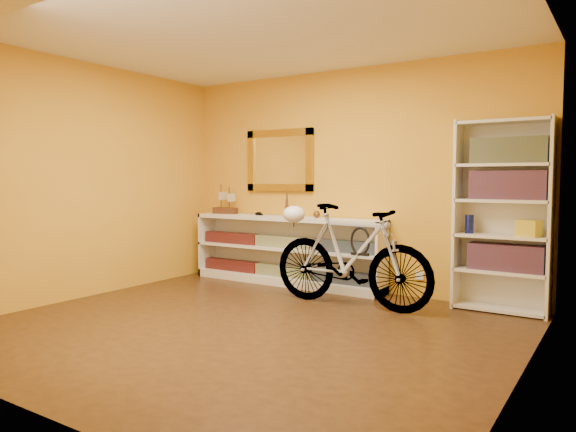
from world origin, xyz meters
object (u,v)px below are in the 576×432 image
Objects in this scene: bookcase at (502,216)px; bicycle at (351,256)px; console_unit at (286,251)px; helmet at (294,214)px.

bicycle is at bearing -154.78° from bookcase.
console_unit is 2.58m from bookcase.
helmet is (-0.69, -0.00, 0.40)m from bicycle.
helmet is at bearing -50.24° from console_unit.
console_unit is at bearing 63.02° from bicycle.
bookcase is 1.53m from bicycle.
bookcase reaches higher than console_unit.
bookcase is 1.06× the size of bicycle.
console_unit is at bearing -179.43° from bookcase.
helmet reaches higher than console_unit.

